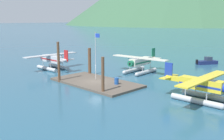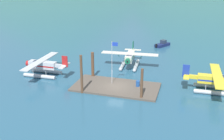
{
  "view_description": "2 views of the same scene",
  "coord_description": "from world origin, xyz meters",
  "px_view_note": "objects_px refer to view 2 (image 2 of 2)",
  "views": [
    {
      "loc": [
        26.69,
        -23.64,
        8.92
      ],
      "look_at": [
        0.45,
        2.81,
        1.6
      ],
      "focal_mm": 41.53,
      "sensor_mm": 36.0,
      "label": 1
    },
    {
      "loc": [
        10.42,
        -37.12,
        17.03
      ],
      "look_at": [
        -1.76,
        3.77,
        1.41
      ],
      "focal_mm": 43.84,
      "sensor_mm": 36.0,
      "label": 2
    }
  ],
  "objects_px": {
    "boat_navy_open_north": "(163,44)",
    "seaplane_yellow_stbd_fwd": "(214,82)",
    "mooring_buoy": "(217,78)",
    "seaplane_silver_port_fwd": "(43,67)",
    "flagpole": "(113,58)",
    "fuel_drum": "(138,84)",
    "seaplane_cream_bow_centre": "(130,59)"
  },
  "relations": [
    {
      "from": "flagpole",
      "to": "seaplane_silver_port_fwd",
      "type": "bearing_deg",
      "value": 176.78
    },
    {
      "from": "seaplane_yellow_stbd_fwd",
      "to": "boat_navy_open_north",
      "type": "xyz_separation_m",
      "value": [
        -10.28,
        23.85,
        -1.09
      ]
    },
    {
      "from": "seaplane_silver_port_fwd",
      "to": "seaplane_yellow_stbd_fwd",
      "type": "relative_size",
      "value": 1.0
    },
    {
      "from": "fuel_drum",
      "to": "seaplane_silver_port_fwd",
      "type": "height_order",
      "value": "seaplane_silver_port_fwd"
    },
    {
      "from": "flagpole",
      "to": "seaplane_cream_bow_centre",
      "type": "distance_m",
      "value": 9.89
    },
    {
      "from": "flagpole",
      "to": "fuel_drum",
      "type": "xyz_separation_m",
      "value": [
        4.0,
        0.08,
        -3.76
      ]
    },
    {
      "from": "boat_navy_open_north",
      "to": "flagpole",
      "type": "bearing_deg",
      "value": -100.44
    },
    {
      "from": "boat_navy_open_north",
      "to": "seaplane_yellow_stbd_fwd",
      "type": "bearing_deg",
      "value": -66.67
    },
    {
      "from": "flagpole",
      "to": "seaplane_silver_port_fwd",
      "type": "distance_m",
      "value": 12.99
    },
    {
      "from": "flagpole",
      "to": "mooring_buoy",
      "type": "xyz_separation_m",
      "value": [
        15.88,
        7.02,
        -4.16
      ]
    },
    {
      "from": "mooring_buoy",
      "to": "seaplane_yellow_stbd_fwd",
      "type": "bearing_deg",
      "value": -99.43
    },
    {
      "from": "seaplane_silver_port_fwd",
      "to": "seaplane_yellow_stbd_fwd",
      "type": "xyz_separation_m",
      "value": [
        27.69,
        1.34,
        0.0
      ]
    },
    {
      "from": "seaplane_cream_bow_centre",
      "to": "fuel_drum",
      "type": "bearing_deg",
      "value": -69.74
    },
    {
      "from": "flagpole",
      "to": "boat_navy_open_north",
      "type": "height_order",
      "value": "flagpole"
    },
    {
      "from": "seaplane_yellow_stbd_fwd",
      "to": "fuel_drum",
      "type": "bearing_deg",
      "value": -169.85
    },
    {
      "from": "seaplane_silver_port_fwd",
      "to": "boat_navy_open_north",
      "type": "bearing_deg",
      "value": 55.36
    },
    {
      "from": "seaplane_silver_port_fwd",
      "to": "seaplane_cream_bow_centre",
      "type": "xyz_separation_m",
      "value": [
        13.18,
        8.72,
        0.0
      ]
    },
    {
      "from": "flagpole",
      "to": "fuel_drum",
      "type": "height_order",
      "value": "flagpole"
    },
    {
      "from": "flagpole",
      "to": "seaplane_yellow_stbd_fwd",
      "type": "relative_size",
      "value": 0.66
    },
    {
      "from": "seaplane_silver_port_fwd",
      "to": "mooring_buoy",
      "type": "bearing_deg",
      "value": 12.48
    },
    {
      "from": "seaplane_silver_port_fwd",
      "to": "seaplane_yellow_stbd_fwd",
      "type": "bearing_deg",
      "value": 2.78
    },
    {
      "from": "boat_navy_open_north",
      "to": "seaplane_silver_port_fwd",
      "type": "bearing_deg",
      "value": -124.64
    },
    {
      "from": "mooring_buoy",
      "to": "seaplane_silver_port_fwd",
      "type": "height_order",
      "value": "seaplane_silver_port_fwd"
    },
    {
      "from": "mooring_buoy",
      "to": "seaplane_cream_bow_centre",
      "type": "bearing_deg",
      "value": 171.06
    },
    {
      "from": "seaplane_silver_port_fwd",
      "to": "boat_navy_open_north",
      "type": "relative_size",
      "value": 2.39
    },
    {
      "from": "mooring_buoy",
      "to": "seaplane_yellow_stbd_fwd",
      "type": "distance_m",
      "value": 5.18
    },
    {
      "from": "mooring_buoy",
      "to": "boat_navy_open_north",
      "type": "height_order",
      "value": "boat_navy_open_north"
    },
    {
      "from": "mooring_buoy",
      "to": "seaplane_yellow_stbd_fwd",
      "type": "height_order",
      "value": "seaplane_yellow_stbd_fwd"
    },
    {
      "from": "mooring_buoy",
      "to": "boat_navy_open_north",
      "type": "bearing_deg",
      "value": 120.47
    },
    {
      "from": "seaplane_silver_port_fwd",
      "to": "fuel_drum",
      "type": "bearing_deg",
      "value": -2.19
    },
    {
      "from": "seaplane_yellow_stbd_fwd",
      "to": "mooring_buoy",
      "type": "bearing_deg",
      "value": 80.57
    },
    {
      "from": "fuel_drum",
      "to": "seaplane_yellow_stbd_fwd",
      "type": "distance_m",
      "value": 11.26
    }
  ]
}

